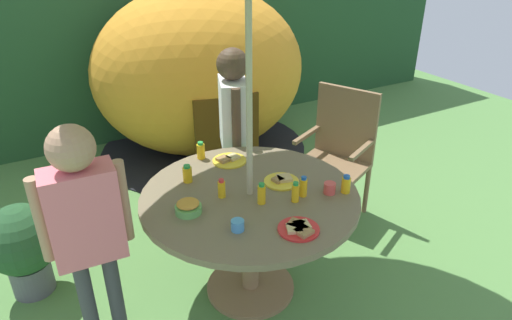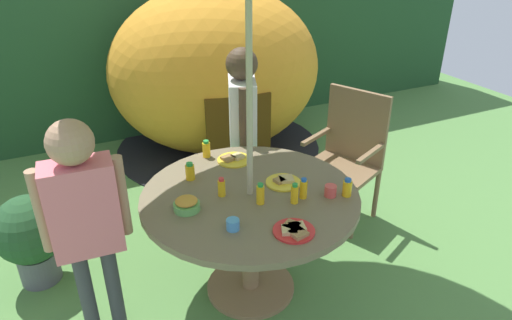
# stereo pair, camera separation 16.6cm
# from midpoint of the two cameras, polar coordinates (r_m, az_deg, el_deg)

# --- Properties ---
(ground_plane) EXTENTS (10.00, 10.00, 0.02)m
(ground_plane) POSITION_cam_midpoint_polar(r_m,az_deg,el_deg) (3.21, 0.87, -15.80)
(ground_plane) COLOR #548442
(hedge_backdrop) EXTENTS (9.00, 0.70, 2.17)m
(hedge_backdrop) POSITION_cam_midpoint_polar(r_m,az_deg,el_deg) (5.48, -14.30, 14.86)
(hedge_backdrop) COLOR #234C28
(hedge_backdrop) RESTS_ON ground_plane
(garden_table) EXTENTS (1.32, 1.32, 0.75)m
(garden_table) POSITION_cam_midpoint_polar(r_m,az_deg,el_deg) (2.83, 0.96, -6.61)
(garden_table) COLOR #93704C
(garden_table) RESTS_ON ground_plane
(wooden_chair) EXTENTS (0.61, 0.65, 1.05)m
(wooden_chair) POSITION_cam_midpoint_polar(r_m,az_deg,el_deg) (3.74, 12.72, 1.24)
(wooden_chair) COLOR brown
(wooden_chair) RESTS_ON ground_plane
(dome_tent) EXTENTS (2.46, 2.46, 1.70)m
(dome_tent) POSITION_cam_midpoint_polar(r_m,az_deg,el_deg) (4.79, -3.99, 10.92)
(dome_tent) COLOR orange
(dome_tent) RESTS_ON ground_plane
(potted_plant) EXTENTS (0.46, 0.46, 0.65)m
(potted_plant) POSITION_cam_midpoint_polar(r_m,az_deg,el_deg) (3.34, -25.02, -8.44)
(potted_plant) COLOR #595960
(potted_plant) RESTS_ON ground_plane
(child_in_white_shirt) EXTENTS (0.32, 0.45, 1.40)m
(child_in_white_shirt) POSITION_cam_midpoint_polar(r_m,az_deg,el_deg) (3.52, -0.35, 5.82)
(child_in_white_shirt) COLOR brown
(child_in_white_shirt) RESTS_ON ground_plane
(child_in_pink_shirt) EXTENTS (0.46, 0.23, 1.36)m
(child_in_pink_shirt) POSITION_cam_midpoint_polar(r_m,az_deg,el_deg) (2.52, -18.97, -5.74)
(child_in_pink_shirt) COLOR #3F3F47
(child_in_pink_shirt) RESTS_ON ground_plane
(snack_bowl) EXTENTS (0.15, 0.15, 0.08)m
(snack_bowl) POSITION_cam_midpoint_polar(r_m,az_deg,el_deg) (2.60, -6.84, -5.55)
(snack_bowl) COLOR #66B259
(snack_bowl) RESTS_ON garden_table
(plate_far_left) EXTENTS (0.23, 0.23, 0.03)m
(plate_far_left) POSITION_cam_midpoint_polar(r_m,az_deg,el_deg) (3.12, -1.27, 0.08)
(plate_far_left) COLOR yellow
(plate_far_left) RESTS_ON garden_table
(plate_near_right) EXTENTS (0.22, 0.22, 0.03)m
(plate_near_right) POSITION_cam_midpoint_polar(r_m,az_deg,el_deg) (2.86, 5.11, -2.73)
(plate_near_right) COLOR yellow
(plate_near_right) RESTS_ON garden_table
(plate_center_back) EXTENTS (0.22, 0.22, 0.03)m
(plate_center_back) POSITION_cam_midpoint_polar(r_m,az_deg,el_deg) (2.43, 6.75, -8.71)
(plate_center_back) COLOR red
(plate_center_back) RESTS_ON garden_table
(juice_bottle_near_left) EXTENTS (0.06, 0.06, 0.11)m
(juice_bottle_near_left) POSITION_cam_midpoint_polar(r_m,az_deg,el_deg) (2.77, 13.01, -3.43)
(juice_bottle_near_left) COLOR yellow
(juice_bottle_near_left) RESTS_ON garden_table
(juice_bottle_far_right) EXTENTS (0.05, 0.05, 0.13)m
(juice_bottle_far_right) POSITION_cam_midpoint_polar(r_m,az_deg,el_deg) (2.70, 7.70, -3.60)
(juice_bottle_far_right) COLOR yellow
(juice_bottle_far_right) RESTS_ON garden_table
(juice_bottle_center_front) EXTENTS (0.05, 0.05, 0.12)m
(juice_bottle_center_front) POSITION_cam_midpoint_polar(r_m,az_deg,el_deg) (2.70, -2.56, -3.47)
(juice_bottle_center_front) COLOR yellow
(juice_bottle_center_front) RESTS_ON garden_table
(juice_bottle_mid_left) EXTENTS (0.04, 0.04, 0.13)m
(juice_bottle_mid_left) POSITION_cam_midpoint_polar(r_m,az_deg,el_deg) (2.65, 6.64, -4.25)
(juice_bottle_mid_left) COLOR yellow
(juice_bottle_mid_left) RESTS_ON garden_table
(juice_bottle_mid_right) EXTENTS (0.05, 0.05, 0.13)m
(juice_bottle_mid_right) POSITION_cam_midpoint_polar(r_m,az_deg,el_deg) (2.63, 2.37, -4.31)
(juice_bottle_mid_right) COLOR yellow
(juice_bottle_mid_right) RESTS_ON garden_table
(juice_bottle_front_edge) EXTENTS (0.06, 0.06, 0.12)m
(juice_bottle_front_edge) POSITION_cam_midpoint_polar(r_m,az_deg,el_deg) (3.17, -4.72, 1.33)
(juice_bottle_front_edge) COLOR yellow
(juice_bottle_front_edge) RESTS_ON garden_table
(juice_bottle_back_edge) EXTENTS (0.06, 0.06, 0.12)m
(juice_bottle_back_edge) POSITION_cam_midpoint_polar(r_m,az_deg,el_deg) (2.89, -6.61, -1.48)
(juice_bottle_back_edge) COLOR yellow
(juice_bottle_back_edge) RESTS_ON garden_table
(cup_near) EXTENTS (0.07, 0.07, 0.06)m
(cup_near) POSITION_cam_midpoint_polar(r_m,az_deg,el_deg) (2.43, -0.93, -8.09)
(cup_near) COLOR #4C99D8
(cup_near) RESTS_ON garden_table
(cup_far) EXTENTS (0.07, 0.07, 0.07)m
(cup_far) POSITION_cam_midpoint_polar(r_m,az_deg,el_deg) (2.76, 10.99, -3.83)
(cup_far) COLOR #E04C47
(cup_far) RESTS_ON garden_table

